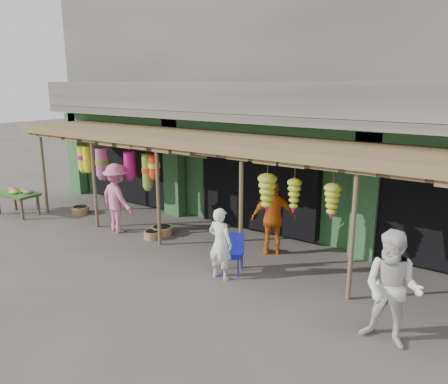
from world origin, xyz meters
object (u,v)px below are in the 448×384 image
Objects in this scene: blue_chair at (234,251)px; person_front at (220,244)px; person_vendor at (274,218)px; person_shopper at (117,198)px; person_right at (392,289)px; flower_table at (18,194)px.

person_front reaches higher than blue_chair.
person_shopper is at bearing -20.43° from person_vendor.
person_vendor is at bearing -97.31° from person_front.
person_front is 4.20m from person_shopper.
person_shopper is (-7.73, 1.18, 0.02)m from person_right.
person_right is 1.04× the size of person_vendor.
person_vendor is at bearing 147.13° from person_right.
blue_chair is 0.48× the size of person_vendor.
person_shopper is (-4.34, -1.09, 0.06)m from person_vendor.
person_front is at bearing -113.84° from blue_chair.
person_right reaches higher than flower_table.
person_vendor is 0.94× the size of person_shopper.
person_vendor is (0.18, 1.43, 0.42)m from blue_chair.
person_right reaches higher than person_front.
person_right is (11.53, -0.42, 0.27)m from flower_table.
blue_chair is at bearing 48.27° from person_vendor.
flower_table is at bearing 19.99° from person_shopper.
person_vendor is (-3.39, 2.26, -0.04)m from person_right.
person_vendor is at bearing -157.25° from person_shopper.
person_vendor is (8.14, 1.84, 0.23)m from flower_table.
blue_chair is 3.70m from person_right.
flower_table is 7.97m from blue_chair.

